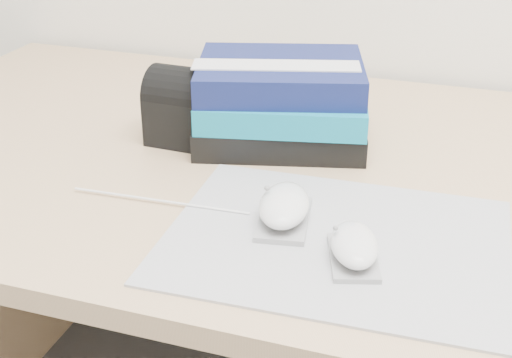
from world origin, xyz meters
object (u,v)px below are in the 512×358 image
(mouse_rear, at_px, (284,207))
(book_stack, at_px, (282,102))
(mouse_front, at_px, (354,247))
(pouch, at_px, (192,107))
(desk, at_px, (349,279))

(mouse_rear, bearing_deg, book_stack, 107.38)
(mouse_front, relative_size, book_stack, 0.36)
(book_stack, height_order, pouch, book_stack)
(desk, relative_size, mouse_front, 15.14)
(mouse_front, bearing_deg, mouse_rear, 149.83)
(desk, height_order, mouse_front, mouse_front)
(desk, xyz_separation_m, mouse_rear, (-0.04, -0.25, 0.26))
(mouse_rear, relative_size, mouse_front, 1.11)
(book_stack, distance_m, pouch, 0.14)
(mouse_front, distance_m, pouch, 0.39)
(desk, relative_size, mouse_rear, 13.61)
(desk, xyz_separation_m, pouch, (-0.25, -0.05, 0.29))
(desk, bearing_deg, book_stack, 178.84)
(mouse_front, relative_size, pouch, 0.81)
(desk, height_order, mouse_rear, mouse_rear)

